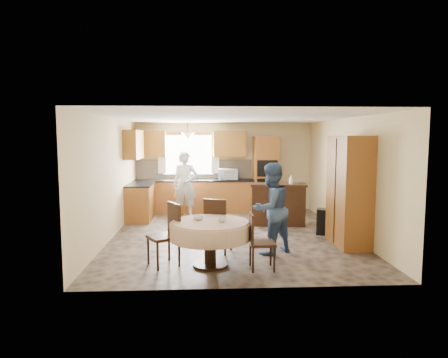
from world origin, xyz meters
The scene contains 36 objects.
floor centered at (0.00, 0.00, 0.00)m, with size 5.00×6.00×0.01m, color brown.
ceiling centered at (0.00, 0.00, 2.50)m, with size 5.00×6.00×0.01m, color white.
wall_back centered at (0.00, 3.00, 1.25)m, with size 5.00×0.02×2.50m, color #D4BD87.
wall_front centered at (0.00, -3.00, 1.25)m, with size 5.00×0.02×2.50m, color #D4BD87.
wall_left centered at (-2.50, 0.00, 1.25)m, with size 0.02×6.00×2.50m, color #D4BD87.
wall_right centered at (2.50, 0.00, 1.25)m, with size 0.02×6.00×2.50m, color #D4BD87.
window centered at (-1.00, 2.98, 1.60)m, with size 1.40×0.03×1.10m, color white.
curtain_left centered at (-1.75, 2.93, 1.65)m, with size 0.22×0.02×1.15m, color white.
curtain_right centered at (-0.25, 2.93, 1.65)m, with size 0.22×0.02×1.15m, color white.
base_cab_back centered at (-0.85, 2.70, 0.44)m, with size 3.30×0.60×0.88m, color #AD642E.
counter_back centered at (-0.85, 2.70, 0.90)m, with size 3.30×0.64×0.04m, color black.
base_cab_left centered at (-2.20, 1.80, 0.44)m, with size 0.60×1.20×0.88m, color #AD642E.
counter_left centered at (-2.20, 1.80, 0.90)m, with size 0.64×1.20×0.04m, color black.
backsplash centered at (-0.85, 2.99, 1.18)m, with size 3.30×0.02×0.55m, color tan.
wall_cab_left centered at (-2.05, 2.83, 1.91)m, with size 0.85×0.33×0.72m, color #A36D28.
wall_cab_right centered at (0.15, 2.83, 1.91)m, with size 0.90×0.33×0.72m, color #A36D28.
wall_cab_side centered at (-2.33, 1.80, 1.91)m, with size 0.33×1.20×0.72m, color #A36D28.
oven_tower centered at (1.15, 2.69, 1.06)m, with size 0.66×0.62×2.12m, color #AD642E.
oven_upper centered at (1.15, 2.38, 1.25)m, with size 0.56×0.01×0.45m, color black.
oven_lower centered at (1.15, 2.38, 0.75)m, with size 0.56×0.01×0.45m, color black.
pendant centered at (-1.00, 2.50, 2.12)m, with size 0.36×0.36×0.18m, color beige.
sideboard centered at (1.19, 0.99, 0.47)m, with size 1.31×0.54×0.93m, color #391F0F.
space_heater centered at (2.05, -0.01, 0.28)m, with size 0.40×0.28×0.56m, color black.
cupboard centered at (2.22, -0.86, 1.06)m, with size 0.56×1.11×2.12m, color #AD642E.
dining_table centered at (-0.49, -2.00, 0.58)m, with size 1.30×1.30×0.74m.
chair_left centered at (-1.18, -1.89, 0.56)m, with size 0.60×0.60×1.02m.
chair_back centered at (-0.35, -1.29, 0.56)m, with size 0.56×0.56×1.01m.
chair_right centered at (0.26, -2.20, 0.50)m, with size 0.39×0.39×0.90m.
framed_picture centered at (2.47, 0.72, 1.68)m, with size 0.06×0.58×0.48m.
microwave centered at (0.12, 2.65, 1.07)m, with size 0.55×0.37×0.30m, color silver.
person_sink centered at (-1.06, 1.95, 0.86)m, with size 0.63×0.41×1.73m, color silver.
person_dining centered at (0.61, -1.35, 0.82)m, with size 0.80×0.62×1.64m, color #39527D.
bowl_sideboard centered at (0.91, 0.99, 0.96)m, with size 0.23×0.23×0.06m, color #B2B2B2.
bottle_sideboard centered at (1.49, 0.99, 1.07)m, with size 0.10×0.10×0.27m, color silver.
cup_table centered at (-0.30, -2.07, 0.79)m, with size 0.13×0.13×0.10m, color #B2B2B2.
bowl_table centered at (-0.68, -1.88, 0.77)m, with size 0.18×0.18×0.06m, color #B2B2B2.
Camera 1 is at (-0.60, -8.34, 2.09)m, focal length 32.00 mm.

